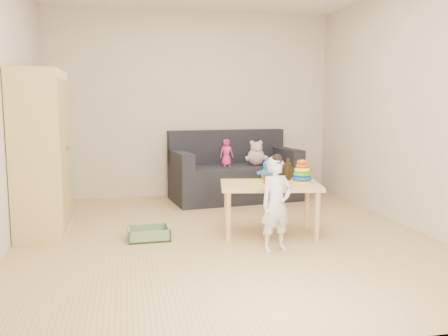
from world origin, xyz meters
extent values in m
plane|color=tan|center=(0.00, 0.00, 0.00)|extent=(4.50, 4.50, 0.00)
plane|color=beige|center=(0.00, 2.25, 1.30)|extent=(4.00, 0.00, 4.00)
plane|color=beige|center=(0.00, -2.25, 1.30)|extent=(4.00, 0.00, 4.00)
plane|color=beige|center=(-2.00, 0.00, 1.30)|extent=(0.00, 4.50, 4.50)
plane|color=beige|center=(2.00, 0.00, 1.30)|extent=(0.00, 4.50, 4.50)
cube|color=#E7D07E|center=(-1.76, 0.51, 0.82)|extent=(0.45, 0.91, 1.64)
cube|color=black|center=(0.52, 1.76, 0.24)|extent=(1.79, 1.06, 0.48)
cube|color=#D3B774|center=(0.47, 0.00, 0.26)|extent=(1.08, 0.78, 0.52)
imported|color=silver|center=(0.36, -0.55, 0.41)|extent=(0.34, 0.27, 0.82)
imported|color=#E92B84|center=(0.39, 1.72, 0.65)|extent=(0.19, 0.13, 0.35)
cylinder|color=yellow|center=(0.80, -0.02, 0.53)|extent=(0.19, 0.19, 0.02)
cylinder|color=silver|center=(0.80, -0.02, 0.64)|extent=(0.02, 0.02, 0.22)
torus|color=#0B3DB9|center=(0.80, -0.02, 0.56)|extent=(0.20, 0.20, 0.04)
torus|color=#2E9917|center=(0.80, -0.02, 0.60)|extent=(0.18, 0.18, 0.04)
torus|color=#FFF60D|center=(0.80, -0.02, 0.65)|extent=(0.16, 0.16, 0.04)
torus|color=#CE450A|center=(0.80, -0.02, 0.69)|extent=(0.13, 0.13, 0.04)
torus|color=#E7460D|center=(0.80, -0.02, 0.73)|extent=(0.11, 0.11, 0.04)
cylinder|color=black|center=(0.71, 0.18, 0.60)|extent=(0.08, 0.08, 0.18)
cylinder|color=black|center=(0.71, 0.18, 0.71)|extent=(0.04, 0.04, 0.05)
cylinder|color=black|center=(0.71, 0.18, 0.74)|extent=(0.04, 0.04, 0.01)
cube|color=yellow|center=(0.37, 0.10, 0.52)|extent=(0.21, 0.21, 0.01)
camera|label=1|loc=(-0.94, -4.49, 1.29)|focal=38.00mm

